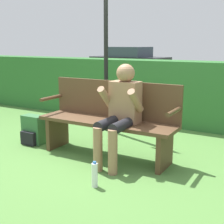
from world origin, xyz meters
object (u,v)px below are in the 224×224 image
Objects in this scene: park_bench at (109,118)px; person_seated at (121,109)px; parked_car at (129,60)px; water_bottle at (95,175)px; backpack at (33,130)px; signpost at (106,38)px.

park_bench is 1.52× the size of person_seated.
parked_car reaches higher than park_bench.
park_bench is 6.70× the size of water_bottle.
park_bench is at bearing 6.24° from backpack.
backpack is at bearing -173.76° from park_bench.
backpack is (-1.49, 0.02, -0.49)m from person_seated.
water_bottle is 0.10× the size of signpost.
parked_car is at bearing 115.65° from park_bench.
signpost reaches higher than backpack.
signpost is at bearing 63.93° from backpack.
signpost is (-1.02, 1.93, 1.43)m from water_bottle.
backpack is 0.15× the size of signpost.
water_bottle is (1.60, -0.76, -0.07)m from backpack.
backpack is 1.88m from signpost.
water_bottle is at bearing -68.21° from park_bench.
signpost is 0.64× the size of parked_car.
parked_car is (-4.53, 12.14, 0.41)m from backpack.
signpost is at bearing 127.88° from person_seated.
backpack is at bearing 154.39° from water_bottle.
parked_car is at bearing 115.39° from water_bottle.
signpost reaches higher than parked_car.
park_bench is 1.28m from backpack.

